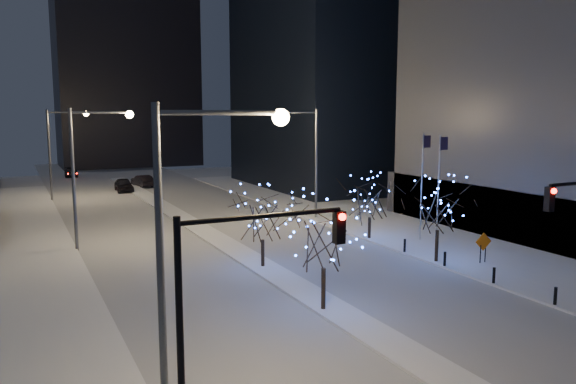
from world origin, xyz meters
TOP-DOWN VIEW (x-y plane):
  - road at (0.00, 35.00)m, footprint 20.00×130.00m
  - median at (0.00, 30.00)m, footprint 2.00×80.00m
  - east_sidewalk at (15.00, 20.00)m, footprint 10.00×90.00m
  - west_sidewalk at (-14.00, 20.00)m, footprint 8.00×90.00m
  - horizon_block at (6.00, 92.00)m, footprint 24.00×14.00m
  - street_lamp_w_near at (-8.94, 2.00)m, footprint 4.40×0.56m
  - street_lamp_w_mid at (-8.94, 27.00)m, footprint 4.40×0.56m
  - street_lamp_w_far at (-8.94, 52.00)m, footprint 4.40×0.56m
  - street_lamp_east at (10.08, 30.00)m, footprint 3.90×0.56m
  - traffic_signal_west at (-8.44, -0.00)m, footprint 5.26×0.43m
  - flagpoles at (13.37, 17.25)m, footprint 1.35×2.60m
  - bollards at (10.20, 10.00)m, footprint 0.16×12.16m
  - car_near at (-1.50, 56.23)m, footprint 2.12×4.85m
  - car_mid at (1.50, 59.60)m, footprint 2.34×4.87m
  - car_far at (-5.76, 75.92)m, footprint 2.11×4.65m
  - holiday_tree_median_near at (-0.50, 8.67)m, footprint 4.82×4.82m
  - holiday_tree_median_far at (-0.04, 17.07)m, footprint 4.40×4.40m
  - holiday_tree_plaza_near at (10.50, 13.12)m, footprint 4.73×4.73m
  - holiday_tree_plaza_far at (10.50, 20.70)m, footprint 4.32×4.32m
  - construction_sign at (12.93, 11.53)m, footprint 1.19×0.20m

SIDE VIEW (x-z plane):
  - road at x=0.00m, z-range 0.00..0.02m
  - median at x=0.00m, z-range 0.00..0.15m
  - east_sidewalk at x=15.00m, z-range 0.00..0.15m
  - west_sidewalk at x=-14.00m, z-range 0.00..0.15m
  - bollards at x=10.20m, z-range 0.15..1.05m
  - car_far at x=-5.76m, z-range 0.00..1.32m
  - car_mid at x=1.50m, z-range 0.00..1.54m
  - car_near at x=-1.50m, z-range 0.00..1.63m
  - construction_sign at x=12.93m, z-range 0.35..2.31m
  - holiday_tree_plaza_far at x=10.50m, z-range 0.79..5.70m
  - holiday_tree_median_far at x=-0.04m, z-range 0.83..5.89m
  - holiday_tree_plaza_near at x=10.50m, z-range 1.02..6.40m
  - holiday_tree_median_near at x=-0.50m, z-range 1.01..6.66m
  - traffic_signal_west at x=-8.44m, z-range 1.26..8.26m
  - flagpoles at x=13.37m, z-range 0.80..8.80m
  - street_lamp_east at x=10.08m, z-range 1.45..11.45m
  - street_lamp_w_near at x=-8.94m, z-range 1.50..11.50m
  - street_lamp_w_mid at x=-8.94m, z-range 1.50..11.50m
  - street_lamp_w_far at x=-8.94m, z-range 1.50..11.50m
  - horizon_block at x=6.00m, z-range 0.00..42.00m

